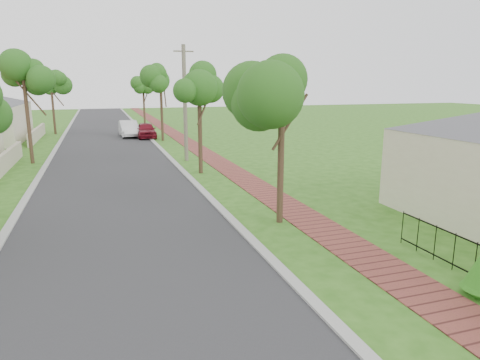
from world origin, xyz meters
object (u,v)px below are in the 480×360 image
parked_car_red (146,130)px  utility_pole (185,103)px  near_tree (282,91)px  parked_car_white (129,129)px

parked_car_red → utility_pole: bearing=-83.3°
parked_car_red → utility_pole: size_ratio=0.56×
near_tree → utility_pole: size_ratio=0.81×
parked_car_red → parked_car_white: parked_car_white is taller
parked_car_red → parked_car_white: size_ratio=0.92×
parked_car_white → near_tree: near_tree is taller
parked_car_white → utility_pole: utility_pole is taller
parked_car_white → parked_car_red: bearing=-47.5°
near_tree → parked_car_red: bearing=94.1°
parked_car_white → near_tree: size_ratio=0.76×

